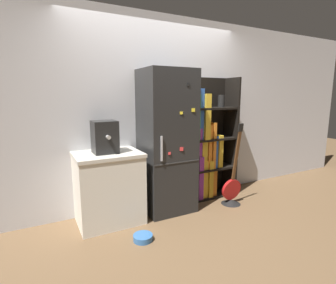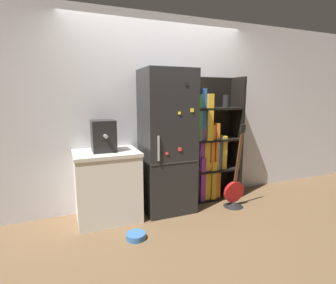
# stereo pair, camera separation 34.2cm
# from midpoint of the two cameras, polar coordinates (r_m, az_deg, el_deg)

# --- Properties ---
(ground_plane) EXTENTS (16.00, 16.00, 0.00)m
(ground_plane) POSITION_cam_midpoint_polar(r_m,az_deg,el_deg) (3.57, 3.63, -15.27)
(ground_plane) COLOR brown
(wall_back) EXTENTS (8.00, 0.05, 2.60)m
(wall_back) POSITION_cam_midpoint_polar(r_m,az_deg,el_deg) (3.67, 0.63, 6.51)
(wall_back) COLOR silver
(wall_back) RESTS_ON ground_plane
(refrigerator) EXTENTS (0.65, 0.60, 1.86)m
(refrigerator) POSITION_cam_midpoint_polar(r_m,az_deg,el_deg) (3.43, 2.62, 0.00)
(refrigerator) COLOR black
(refrigerator) RESTS_ON ground_plane
(bookshelf) EXTENTS (0.79, 0.35, 1.79)m
(bookshelf) POSITION_cam_midpoint_polar(r_m,az_deg,el_deg) (3.90, 11.09, -1.06)
(bookshelf) COLOR black
(bookshelf) RESTS_ON ground_plane
(kitchen_counter) EXTENTS (0.77, 0.59, 0.86)m
(kitchen_counter) POSITION_cam_midpoint_polar(r_m,az_deg,el_deg) (3.32, -10.14, -9.35)
(kitchen_counter) COLOR silver
(kitchen_counter) RESTS_ON ground_plane
(espresso_machine) EXTENTS (0.28, 0.32, 0.38)m
(espresso_machine) POSITION_cam_midpoint_polar(r_m,az_deg,el_deg) (3.17, -10.89, 1.28)
(espresso_machine) COLOR black
(espresso_machine) RESTS_ON kitchen_counter
(guitar) EXTENTS (0.31, 0.28, 1.17)m
(guitar) POSITION_cam_midpoint_polar(r_m,az_deg,el_deg) (3.85, 16.73, -11.00)
(guitar) COLOR black
(guitar) RESTS_ON ground_plane
(pet_bowl) EXTENTS (0.21, 0.21, 0.06)m
(pet_bowl) POSITION_cam_midpoint_polar(r_m,az_deg,el_deg) (3.00, -3.59, -19.77)
(pet_bowl) COLOR #3366A5
(pet_bowl) RESTS_ON ground_plane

